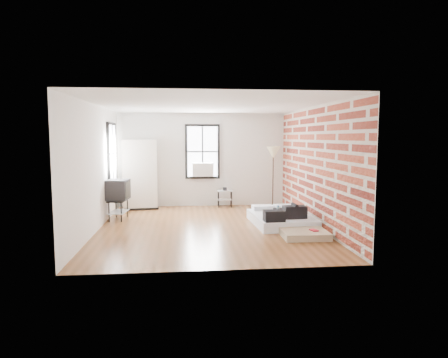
{
  "coord_description": "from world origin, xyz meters",
  "views": [
    {
      "loc": [
        -0.55,
        -9.06,
        2.08
      ],
      "look_at": [
        0.38,
        0.3,
        1.09
      ],
      "focal_mm": 32.0,
      "sensor_mm": 36.0,
      "label": 1
    }
  ],
  "objects": [
    {
      "name": "floor_lamp",
      "position": [
        2.07,
        2.51,
        1.55
      ],
      "size": [
        0.39,
        0.39,
        1.81
      ],
      "color": "black",
      "rests_on": "ground"
    },
    {
      "name": "mattress_main",
      "position": [
        1.75,
        0.14,
        0.16
      ],
      "size": [
        1.4,
        1.85,
        0.57
      ],
      "rotation": [
        0.0,
        0.0,
        0.05
      ],
      "color": "white",
      "rests_on": "ground"
    },
    {
      "name": "mattress_bare",
      "position": [
        1.93,
        -0.46,
        0.12
      ],
      "size": [
        0.99,
        1.81,
        0.39
      ],
      "rotation": [
        0.0,
        0.0,
        -0.03
      ],
      "color": "tan",
      "rests_on": "ground"
    },
    {
      "name": "wardrobe",
      "position": [
        -1.84,
        2.65,
        1.0
      ],
      "size": [
        1.08,
        0.7,
        2.01
      ],
      "rotation": [
        0.0,
        0.0,
        0.12
      ],
      "color": "black",
      "rests_on": "ground"
    },
    {
      "name": "tv_stand",
      "position": [
        -2.21,
        1.12,
        0.73
      ],
      "size": [
        0.57,
        0.77,
        1.02
      ],
      "rotation": [
        0.0,
        0.0,
        -0.11
      ],
      "color": "black",
      "rests_on": "ground"
    },
    {
      "name": "side_table",
      "position": [
        0.65,
        2.72,
        0.39
      ],
      "size": [
        0.45,
        0.36,
        0.58
      ],
      "rotation": [
        0.0,
        0.0,
        -0.03
      ],
      "color": "black",
      "rests_on": "ground"
    },
    {
      "name": "room_shell",
      "position": [
        0.23,
        0.36,
        1.74
      ],
      "size": [
        5.02,
        6.02,
        2.8
      ],
      "color": "silver",
      "rests_on": "ground"
    },
    {
      "name": "ground",
      "position": [
        0.0,
        0.0,
        0.0
      ],
      "size": [
        6.0,
        6.0,
        0.0
      ],
      "primitive_type": "plane",
      "color": "brown",
      "rests_on": "ground"
    }
  ]
}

